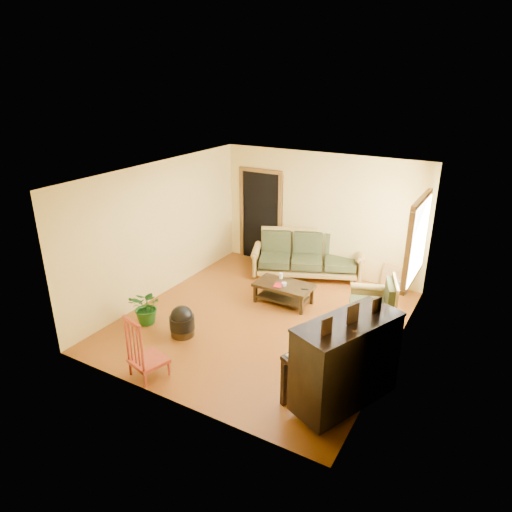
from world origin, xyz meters
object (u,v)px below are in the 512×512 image
Objects in this scene: footstool at (182,324)px; piano at (345,364)px; red_chair at (147,346)px; ceramic_crock at (402,287)px; coffee_table at (284,293)px; armchair at (371,303)px; sofa at (307,256)px; potted_plant at (147,307)px.

piano is at bearing -6.38° from footstool.
red_chair reaches higher than ceramic_crock.
red_chair is at bearing -140.60° from piano.
piano is (1.97, -2.19, 0.44)m from coffee_table.
armchair is 3.77m from red_chair.
sofa is 3.51× the size of potted_plant.
sofa is 5.43× the size of footstool.
red_chair is at bearing -76.24° from footstool.
ceramic_crock is at bearing 75.87° from red_chair.
ceramic_crock is (1.86, 1.56, -0.06)m from coffee_table.
piano reaches higher than footstool.
coffee_table is 3.99× the size of ceramic_crock.
ceramic_crock is (2.80, 3.43, -0.06)m from footstool.
armchair is (1.79, -1.35, -0.04)m from sofa.
piano is 3.45× the size of footstool.
red_chair is (0.27, -1.10, 0.29)m from footstool.
piano reaches higher than coffee_table.
coffee_table is 1.21× the size of armchair.
sofa is 1.37m from coffee_table.
sofa is 2.53× the size of armchair.
coffee_table is 0.75× the size of piano.
sofa is 1.57× the size of piano.
red_chair is 1.52m from potted_plant.
sofa reaches higher than potted_plant.
coffee_table is 2.60× the size of footstool.
potted_plant is at bearing 147.93° from red_chair.
red_chair is 3.61× the size of ceramic_crock.
potted_plant is at bearing -170.80° from armchair.
armchair is at bearing 28.61° from potted_plant.
red_chair reaches higher than armchair.
coffee_table is 2.43m from ceramic_crock.
potted_plant is (-3.38, -1.84, -0.13)m from armchair.
coffee_table is 2.98m from piano.
piano is at bearing -82.50° from sofa.
potted_plant is (-1.59, -3.19, -0.16)m from sofa.
potted_plant is at bearing -136.19° from ceramic_crock.
coffee_table is (0.12, -1.33, -0.29)m from sofa.
armchair is at bearing -96.74° from ceramic_crock.
coffee_table is at bearing 160.06° from armchair.
potted_plant reaches higher than ceramic_crock.
armchair is 0.91× the size of red_chair.
potted_plant reaches higher than coffee_table.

